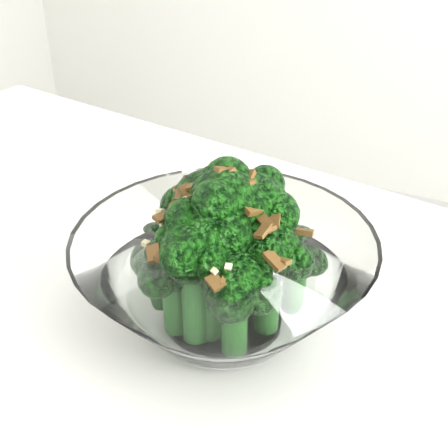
% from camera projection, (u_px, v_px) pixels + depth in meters
% --- Properties ---
extents(broccoli_dish, '(0.20, 0.20, 0.13)m').
position_uv_depth(broccoli_dish, '(223.00, 270.00, 0.41)').
color(broccoli_dish, white).
rests_on(broccoli_dish, table).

